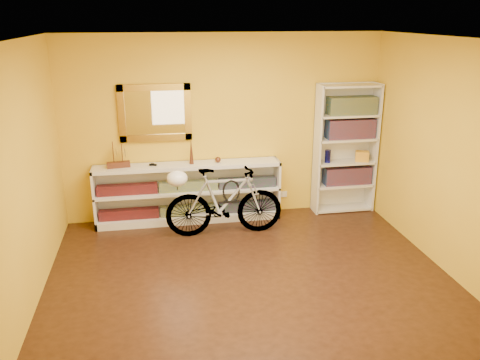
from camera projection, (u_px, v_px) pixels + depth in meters
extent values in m
cube|color=black|center=(251.00, 280.00, 5.56)|extent=(4.50, 4.00, 0.01)
cube|color=silver|center=(253.00, 38.00, 4.74)|extent=(4.50, 4.00, 0.01)
cube|color=gold|center=(224.00, 128.00, 7.02)|extent=(4.50, 0.01, 2.60)
cube|color=gold|center=(22.00, 181.00, 4.78)|extent=(0.01, 4.00, 2.60)
cube|color=gold|center=(451.00, 159.00, 5.52)|extent=(0.01, 4.00, 2.60)
cube|color=olive|center=(155.00, 113.00, 6.75)|extent=(0.98, 0.06, 0.78)
cube|color=silver|center=(284.00, 194.00, 7.49)|extent=(0.09, 0.02, 0.09)
cube|color=black|center=(189.00, 210.00, 7.10)|extent=(2.50, 0.13, 0.14)
cube|color=navy|center=(188.00, 186.00, 6.98)|extent=(2.50, 0.13, 0.14)
imported|color=black|center=(153.00, 166.00, 6.82)|extent=(0.00, 0.00, 0.00)
cone|color=#542C1D|center=(191.00, 151.00, 6.85)|extent=(0.06, 0.06, 0.37)
sphere|color=#542C1D|center=(218.00, 160.00, 6.96)|extent=(0.08, 0.08, 0.08)
cube|color=maroon|center=(347.00, 175.00, 7.41)|extent=(0.70, 0.22, 0.26)
cube|color=maroon|center=(350.00, 128.00, 7.18)|extent=(0.70, 0.22, 0.28)
cube|color=navy|center=(352.00, 105.00, 7.08)|extent=(0.70, 0.22, 0.25)
cylinder|color=navy|center=(328.00, 156.00, 7.24)|extent=(0.08, 0.08, 0.19)
cube|color=maroon|center=(334.00, 108.00, 7.08)|extent=(0.14, 0.14, 0.17)
cube|color=gold|center=(362.00, 156.00, 7.31)|extent=(0.23, 0.19, 0.15)
imported|color=silver|center=(224.00, 201.00, 6.58)|extent=(0.42, 1.59, 0.94)
ellipsoid|color=white|center=(177.00, 178.00, 6.37)|extent=(0.27, 0.26, 0.20)
torus|color=black|center=(231.00, 191.00, 6.55)|extent=(0.24, 0.03, 0.24)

